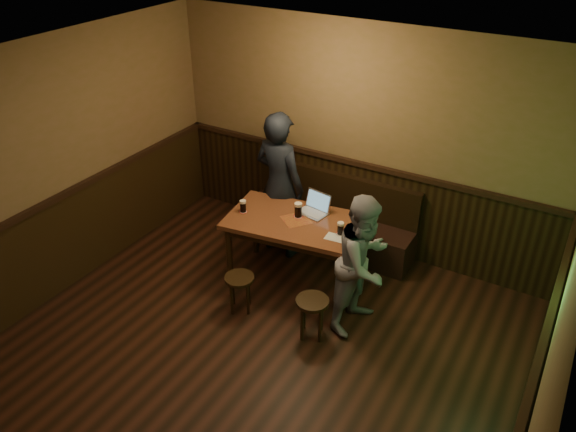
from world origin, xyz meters
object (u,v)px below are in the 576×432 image
(pint_right, at_px, (341,228))
(person_suit, at_px, (279,185))
(pint_mid, at_px, (298,210))
(pub_table, at_px, (296,228))
(person_grey, at_px, (364,263))
(stool_left, at_px, (240,283))
(stool_right, at_px, (312,307))
(pint_left, at_px, (243,206))
(laptop, at_px, (315,208))
(bench, at_px, (330,223))

(pint_right, distance_m, person_suit, 1.14)
(pint_mid, bearing_deg, pub_table, -78.00)
(pub_table, relative_size, pint_mid, 9.42)
(person_suit, distance_m, person_grey, 1.63)
(pub_table, height_order, person_suit, person_suit)
(stool_left, bearing_deg, pint_mid, 74.09)
(pint_mid, relative_size, pint_right, 1.20)
(stool_right, bearing_deg, pint_mid, 127.68)
(person_suit, bearing_deg, pub_table, 144.09)
(pint_left, xyz_separation_m, pint_right, (1.16, 0.14, -0.00))
(person_grey, bearing_deg, stool_right, 152.30)
(pint_left, relative_size, pint_right, 1.02)
(pint_right, relative_size, laptop, 0.40)
(stool_left, distance_m, pint_left, 0.90)
(pub_table, height_order, pint_right, pint_right)
(laptop, bearing_deg, pint_left, -140.08)
(pint_left, bearing_deg, person_grey, -5.32)
(pub_table, xyz_separation_m, stool_right, (0.61, -0.74, -0.35))
(bench, distance_m, pint_left, 1.33)
(bench, height_order, stool_left, bench)
(stool_left, bearing_deg, person_suit, 100.75)
(stool_right, bearing_deg, laptop, 117.27)
(stool_left, height_order, person_suit, person_suit)
(pint_mid, bearing_deg, laptop, 57.90)
(bench, height_order, laptop, laptop)
(bench, relative_size, person_suit, 1.19)
(stool_right, bearing_deg, pint_right, 94.88)
(pint_right, distance_m, person_grey, 0.51)
(stool_right, xyz_separation_m, pint_right, (-0.06, 0.73, 0.53))
(pub_table, bearing_deg, stool_left, -116.56)
(bench, distance_m, pint_mid, 1.00)
(pub_table, distance_m, stool_right, 1.02)
(stool_left, height_order, pint_mid, pint_mid)
(pub_table, bearing_deg, pint_left, -174.37)
(pub_table, relative_size, pint_left, 11.10)
(laptop, xyz_separation_m, person_suit, (-0.59, 0.20, 0.04))
(bench, height_order, person_grey, person_grey)
(stool_right, bearing_deg, person_grey, 52.55)
(pint_mid, relative_size, laptop, 0.48)
(person_suit, bearing_deg, bench, -132.22)
(stool_right, xyz_separation_m, laptop, (-0.51, 1.00, 0.51))
(stool_left, distance_m, pint_right, 1.23)
(pub_table, distance_m, person_grey, 1.00)
(pint_left, xyz_separation_m, person_grey, (1.56, -0.15, -0.14))
(person_grey, bearing_deg, person_suit, 72.31)
(pub_table, relative_size, person_grey, 1.08)
(bench, relative_size, pint_left, 14.86)
(pint_mid, distance_m, pint_right, 0.57)
(pub_table, xyz_separation_m, pint_left, (-0.61, -0.15, 0.18))
(stool_right, relative_size, pint_left, 3.10)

